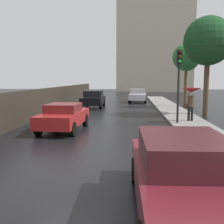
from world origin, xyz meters
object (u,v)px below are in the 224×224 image
object	(u,v)px
car_black_behind_camera	(93,99)
pedestrian_with_umbrella_near	(191,94)
street_tree_near	(186,58)
street_tree_mid	(208,42)
car_white_mid_road	(138,95)
car_red_near_kerb	(64,116)
car_maroon_far_ahead	(185,174)
traffic_light	(179,73)

from	to	relation	value
car_black_behind_camera	pedestrian_with_umbrella_near	distance (m)	10.75
pedestrian_with_umbrella_near	street_tree_near	world-z (taller)	street_tree_near
pedestrian_with_umbrella_near	street_tree_mid	xyz separation A→B (m)	(1.72, 3.22, 3.38)
car_white_mid_road	car_red_near_kerb	bearing A→B (deg)	-100.51
car_black_behind_camera	street_tree_mid	bearing A→B (deg)	150.13
car_white_mid_road	car_black_behind_camera	world-z (taller)	car_black_behind_camera
car_maroon_far_ahead	car_red_near_kerb	bearing A→B (deg)	117.01
car_red_near_kerb	pedestrian_with_umbrella_near	distance (m)	7.41
street_tree_mid	pedestrian_with_umbrella_near	bearing A→B (deg)	-118.17
car_white_mid_road	car_black_behind_camera	distance (m)	7.03
street_tree_near	car_maroon_far_ahead	bearing A→B (deg)	-101.20
car_white_mid_road	pedestrian_with_umbrella_near	distance (m)	14.20
car_red_near_kerb	car_white_mid_road	world-z (taller)	car_white_mid_road
car_white_mid_road	pedestrian_with_umbrella_near	xyz separation A→B (m)	(2.73, -13.90, 0.95)
car_red_near_kerb	car_black_behind_camera	xyz separation A→B (m)	(-0.04, 10.90, 0.08)
street_tree_near	car_black_behind_camera	bearing A→B (deg)	-178.22
car_black_behind_camera	street_tree_mid	size ratio (longest dim) A/B	0.59
car_red_near_kerb	traffic_light	distance (m)	6.63
car_red_near_kerb	street_tree_near	bearing A→B (deg)	-123.84
street_tree_near	street_tree_mid	bearing A→B (deg)	-86.08
car_white_mid_road	traffic_light	size ratio (longest dim) A/B	0.98
traffic_light	street_tree_mid	size ratio (longest dim) A/B	0.59
car_white_mid_road	car_maroon_far_ahead	size ratio (longest dim) A/B	0.85
pedestrian_with_umbrella_near	car_white_mid_road	bearing A→B (deg)	111.64
street_tree_near	street_tree_mid	xyz separation A→B (m)	(0.36, -5.26, 0.66)
car_black_behind_camera	street_tree_mid	world-z (taller)	street_tree_mid
car_red_near_kerb	car_white_mid_road	xyz separation A→B (m)	(4.10, 16.58, 0.06)
traffic_light	street_tree_near	bearing A→B (deg)	76.46
pedestrian_with_umbrella_near	traffic_light	bearing A→B (deg)	-126.53
pedestrian_with_umbrella_near	traffic_light	size ratio (longest dim) A/B	0.48
car_white_mid_road	pedestrian_with_umbrella_near	world-z (taller)	pedestrian_with_umbrella_near
car_red_near_kerb	street_tree_mid	bearing A→B (deg)	-142.96
car_maroon_far_ahead	street_tree_mid	distance (m)	15.19
car_maroon_far_ahead	pedestrian_with_umbrella_near	distance (m)	11.05
street_tree_near	traffic_light	bearing A→B (deg)	-103.54
car_maroon_far_ahead	car_black_behind_camera	bearing A→B (deg)	101.55
pedestrian_with_umbrella_near	street_tree_mid	bearing A→B (deg)	72.36
car_red_near_kerb	traffic_light	size ratio (longest dim) A/B	1.05
street_tree_near	pedestrian_with_umbrella_near	bearing A→B (deg)	-99.14
street_tree_mid	car_white_mid_road	bearing A→B (deg)	112.62
car_red_near_kerb	pedestrian_with_umbrella_near	xyz separation A→B (m)	(6.83, 2.68, 1.01)
car_white_mid_road	pedestrian_with_umbrella_near	size ratio (longest dim) A/B	2.04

